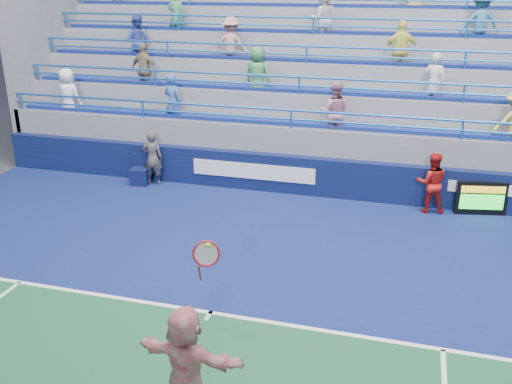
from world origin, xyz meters
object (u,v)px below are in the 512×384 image
(tennis_player, at_px, (186,363))
(ball_girl, at_px, (432,183))
(serve_speed_board, at_px, (481,198))
(line_judge, at_px, (153,158))
(judge_chair, at_px, (140,175))

(tennis_player, relative_size, ball_girl, 1.72)
(tennis_player, distance_m, ball_girl, 9.21)
(serve_speed_board, distance_m, tennis_player, 9.88)
(serve_speed_board, distance_m, line_judge, 9.16)
(judge_chair, xyz_separation_m, ball_girl, (8.25, 0.12, 0.52))
(line_judge, bearing_deg, judge_chair, 13.00)
(tennis_player, bearing_deg, judge_chair, 120.29)
(serve_speed_board, height_order, line_judge, line_judge)
(serve_speed_board, bearing_deg, line_judge, -179.16)
(serve_speed_board, distance_m, ball_girl, 1.32)
(serve_speed_board, bearing_deg, ball_girl, -173.33)
(serve_speed_board, height_order, tennis_player, tennis_player)
(judge_chair, height_order, line_judge, line_judge)
(tennis_player, xyz_separation_m, line_judge, (-4.58, 8.62, -0.06))
(serve_speed_board, xyz_separation_m, ball_girl, (-1.27, -0.15, 0.35))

